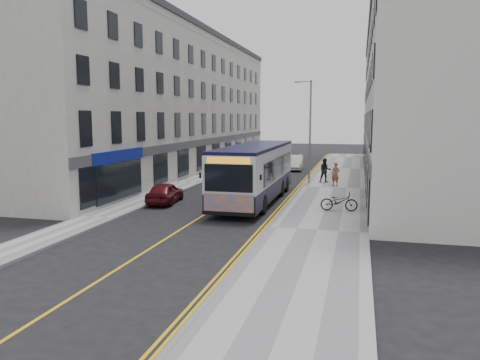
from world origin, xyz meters
The scene contains 17 objects.
ground centered at (0.00, 0.00, 0.00)m, with size 140.00×140.00×0.00m, color black.
pavement_east centered at (6.25, 12.00, 0.06)m, with size 4.50×64.00×0.12m, color #9A9A9D.
pavement_west centered at (-5.00, 12.00, 0.06)m, with size 2.00×64.00×0.12m, color #9A9A9D.
kerb_east centered at (4.00, 12.00, 0.07)m, with size 0.18×64.00×0.13m, color slate.
kerb_west centered at (-4.00, 12.00, 0.07)m, with size 0.18×64.00×0.13m, color slate.
road_centre_line centered at (0.00, 12.00, 0.00)m, with size 0.12×64.00×0.01m, color gold.
road_dbl_yellow_inner centered at (3.55, 12.00, 0.00)m, with size 0.10×64.00×0.01m, color gold.
road_dbl_yellow_outer centered at (3.75, 12.00, 0.00)m, with size 0.10×64.00×0.01m, color gold.
terrace_east centered at (11.50, 21.00, 6.50)m, with size 6.00×46.00×13.00m, color silver.
terrace_west centered at (-9.00, 21.00, 6.50)m, with size 6.00×46.00×13.00m, color beige.
streetlamp centered at (4.17, 14.00, 4.38)m, with size 1.32×0.18×8.00m.
city_bus centered at (1.79, 5.65, 1.91)m, with size 2.81×12.04×3.50m.
bicycle centered at (6.99, 3.40, 0.64)m, with size 0.69×1.99×1.05m, color black.
pedestrian_near centered at (6.31, 12.86, 1.00)m, with size 0.64×0.42×1.75m, color #8D5B40.
pedestrian_far centered at (5.42, 14.64, 1.07)m, with size 0.92×0.72×1.89m, color black.
car_white centered at (1.80, 23.64, 0.72)m, with size 1.52×4.36×1.44m, color silver.
car_maroon centered at (-3.40, 3.80, 0.64)m, with size 1.52×3.78×1.29m, color #510D14.
Camera 1 is at (7.98, -22.24, 5.23)m, focal length 35.00 mm.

